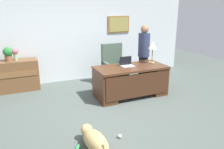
{
  "coord_description": "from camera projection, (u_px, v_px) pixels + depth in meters",
  "views": [
    {
      "loc": [
        -1.87,
        -4.03,
        2.19
      ],
      "look_at": [
        0.02,
        0.3,
        0.75
      ],
      "focal_mm": 36.6,
      "sensor_mm": 36.0,
      "label": 1
    }
  ],
  "objects": [
    {
      "name": "dog_toy_bone",
      "position": [
        78.0,
        147.0,
        3.63
      ],
      "size": [
        0.13,
        0.17,
        0.05
      ],
      "primitive_type": "ellipsoid",
      "rotation": [
        0.0,
        0.0,
        4.15
      ],
      "color": "green",
      "rests_on": "ground_plane"
    },
    {
      "name": "desk",
      "position": [
        131.0,
        80.0,
        5.64
      ],
      "size": [
        1.75,
        0.83,
        0.76
      ],
      "color": "#4C2B19",
      "rests_on": "ground_plane"
    },
    {
      "name": "desk_lamp",
      "position": [
        153.0,
        47.0,
        5.76
      ],
      "size": [
        0.22,
        0.22,
        0.56
      ],
      "color": "#9E8447",
      "rests_on": "desk"
    },
    {
      "name": "armchair",
      "position": [
        114.0,
        67.0,
        6.44
      ],
      "size": [
        0.6,
        0.59,
        1.16
      ],
      "color": "#475B4C",
      "rests_on": "ground_plane"
    },
    {
      "name": "dog_toy_ball",
      "position": [
        120.0,
        136.0,
        3.92
      ],
      "size": [
        0.07,
        0.07,
        0.07
      ],
      "primitive_type": "sphere",
      "color": "beige",
      "rests_on": "ground_plane"
    },
    {
      "name": "dog_lying",
      "position": [
        94.0,
        140.0,
        3.59
      ],
      "size": [
        0.38,
        0.83,
        0.3
      ],
      "color": "tan",
      "rests_on": "ground_plane"
    },
    {
      "name": "laptop",
      "position": [
        127.0,
        64.0,
        5.59
      ],
      "size": [
        0.32,
        0.22,
        0.22
      ],
      "color": "#B2B5BA",
      "rests_on": "desk"
    },
    {
      "name": "credenza",
      "position": [
        8.0,
        77.0,
        5.93
      ],
      "size": [
        1.54,
        0.5,
        0.81
      ],
      "color": "brown",
      "rests_on": "ground_plane"
    },
    {
      "name": "ground_plane",
      "position": [
        117.0,
        112.0,
        4.89
      ],
      "size": [
        12.0,
        12.0,
        0.0
      ],
      "primitive_type": "plane",
      "color": "#4C5651"
    },
    {
      "name": "back_wall",
      "position": [
        80.0,
        35.0,
        6.77
      ],
      "size": [
        7.0,
        0.16,
        2.7
      ],
      "color": "silver",
      "rests_on": "ground_plane"
    },
    {
      "name": "potted_plant",
      "position": [
        8.0,
        53.0,
        5.79
      ],
      "size": [
        0.24,
        0.24,
        0.36
      ],
      "color": "brown",
      "rests_on": "credenza"
    },
    {
      "name": "person_standing",
      "position": [
        144.0,
        54.0,
        6.42
      ],
      "size": [
        0.32,
        0.32,
        1.67
      ],
      "color": "#262323",
      "rests_on": "ground_plane"
    },
    {
      "name": "vase_with_flowers",
      "position": [
        15.0,
        53.0,
        5.85
      ],
      "size": [
        0.17,
        0.17,
        0.33
      ],
      "color": "#9CB58F",
      "rests_on": "credenza"
    }
  ]
}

